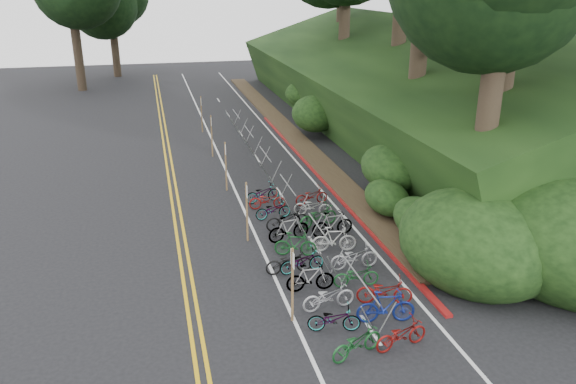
# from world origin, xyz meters

# --- Properties ---
(ground) EXTENTS (120.00, 120.00, 0.00)m
(ground) POSITION_xyz_m (0.00, 0.00, 0.00)
(ground) COLOR black
(ground) RESTS_ON ground
(road_markings) EXTENTS (7.47, 80.00, 0.01)m
(road_markings) POSITION_xyz_m (0.63, 10.10, 0.00)
(road_markings) COLOR gold
(road_markings) RESTS_ON ground
(red_curb) EXTENTS (0.25, 28.00, 0.10)m
(red_curb) POSITION_xyz_m (5.70, 12.00, 0.05)
(red_curb) COLOR maroon
(red_curb) RESTS_ON ground
(embankment) EXTENTS (14.30, 48.14, 9.11)m
(embankment) POSITION_xyz_m (12.96, 19.04, 2.57)
(embankment) COLOR black
(embankment) RESTS_ON ground
(bike_rack_front) EXTENTS (1.12, 3.40, 1.12)m
(bike_rack_front) POSITION_xyz_m (3.15, -0.74, 0.84)
(bike_rack_front) COLOR gray
(bike_rack_front) RESTS_ON ground
(bike_racks_rest) EXTENTS (1.14, 23.00, 1.17)m
(bike_racks_rest) POSITION_xyz_m (3.00, 13.00, 0.85)
(bike_racks_rest) COLOR gray
(bike_racks_rest) RESTS_ON ground
(signpost_near) EXTENTS (0.08, 0.40, 2.47)m
(signpost_near) POSITION_xyz_m (0.94, -0.95, 1.41)
(signpost_near) COLOR brown
(signpost_near) RESTS_ON ground
(signposts_rest) EXTENTS (0.08, 18.40, 2.50)m
(signposts_rest) POSITION_xyz_m (0.60, 14.00, 1.43)
(signposts_rest) COLOR brown
(signposts_rest) RESTS_ON ground
(bike_front) EXTENTS (0.62, 1.71, 0.89)m
(bike_front) POSITION_xyz_m (1.57, 2.00, 0.45)
(bike_front) COLOR black
(bike_front) RESTS_ON ground
(bike_valet) EXTENTS (3.06, 13.89, 1.09)m
(bike_valet) POSITION_xyz_m (2.98, 2.88, 0.47)
(bike_valet) COLOR #144C1E
(bike_valet) RESTS_ON ground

